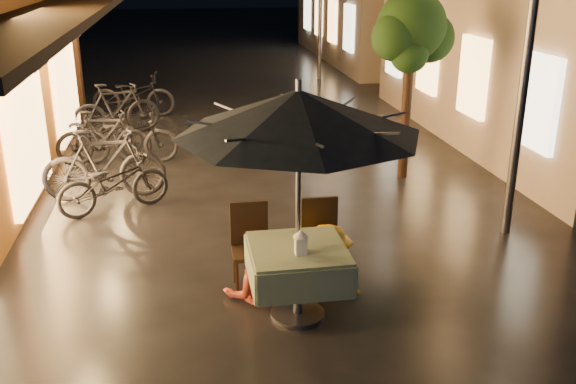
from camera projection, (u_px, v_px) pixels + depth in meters
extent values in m
plane|color=black|center=(320.00, 332.00, 6.37)|extent=(90.00, 90.00, 0.00)
cube|color=black|center=(52.00, 17.00, 8.69)|extent=(1.20, 10.50, 0.12)
cube|color=#FFB663|center=(24.00, 116.00, 9.06)|extent=(0.10, 2.20, 2.40)
cube|color=#FFB663|center=(64.00, 75.00, 12.31)|extent=(0.10, 2.20, 2.40)
cube|color=#FFB663|center=(538.00, 102.00, 9.44)|extent=(0.10, 1.00, 1.40)
cube|color=#FFB663|center=(473.00, 77.00, 11.48)|extent=(0.10, 1.00, 1.40)
cube|color=#FFB663|center=(428.00, 59.00, 13.51)|extent=(0.10, 1.00, 1.40)
cube|color=#FFB663|center=(395.00, 46.00, 15.55)|extent=(0.10, 1.00, 1.40)
cube|color=#FFB663|center=(349.00, 28.00, 19.63)|extent=(0.10, 1.00, 1.40)
cube|color=#FFB663|center=(332.00, 21.00, 21.67)|extent=(0.10, 1.00, 1.40)
cube|color=#FFB663|center=(319.00, 16.00, 23.71)|extent=(0.10, 1.00, 1.40)
cube|color=#FFB663|center=(307.00, 12.00, 25.75)|extent=(0.10, 1.00, 1.40)
cylinder|color=black|center=(406.00, 113.00, 10.54)|extent=(0.16, 0.16, 2.20)
sphere|color=black|center=(412.00, 26.00, 10.06)|extent=(1.10, 1.10, 1.10)
sphere|color=black|center=(429.00, 38.00, 10.27)|extent=(0.80, 0.80, 0.80)
sphere|color=black|center=(396.00, 37.00, 9.92)|extent=(0.76, 0.76, 0.76)
sphere|color=black|center=(409.00, 5.00, 10.24)|extent=(0.70, 0.70, 0.70)
sphere|color=black|center=(409.00, 54.00, 9.95)|extent=(0.60, 0.60, 0.60)
cylinder|color=#59595E|center=(524.00, 85.00, 8.01)|extent=(0.12, 0.12, 4.00)
cylinder|color=#59595E|center=(320.00, 12.00, 19.13)|extent=(0.12, 0.12, 4.00)
cylinder|color=#59595E|center=(298.00, 284.00, 6.54)|extent=(0.10, 0.10, 0.72)
cylinder|color=#59595E|center=(298.00, 313.00, 6.66)|extent=(0.56, 0.56, 0.04)
cube|color=#244E2C|center=(298.00, 250.00, 6.41)|extent=(0.95, 0.95, 0.06)
cube|color=#244E2C|center=(344.00, 261.00, 6.54)|extent=(0.04, 0.95, 0.33)
cube|color=#244E2C|center=(251.00, 268.00, 6.39)|extent=(0.04, 0.95, 0.33)
cube|color=#244E2C|center=(290.00, 245.00, 6.91)|extent=(0.95, 0.04, 0.33)
cube|color=#244E2C|center=(307.00, 287.00, 6.03)|extent=(0.95, 0.04, 0.33)
cylinder|color=#59595E|center=(298.00, 213.00, 6.27)|extent=(0.05, 0.05, 2.30)
cone|color=black|center=(299.00, 112.00, 5.93)|extent=(2.37, 2.37, 0.43)
cylinder|color=#59595E|center=(299.00, 86.00, 5.85)|extent=(0.06, 0.06, 0.12)
cube|color=black|center=(251.00, 252.00, 7.05)|extent=(0.42, 0.42, 0.05)
cube|color=black|center=(249.00, 225.00, 7.14)|extent=(0.42, 0.04, 0.55)
cylinder|color=black|center=(237.00, 280.00, 6.94)|extent=(0.04, 0.04, 0.43)
cylinder|color=black|center=(270.00, 278.00, 7.00)|extent=(0.04, 0.04, 0.43)
cylinder|color=black|center=(234.00, 265.00, 7.27)|extent=(0.04, 0.04, 0.43)
cylinder|color=black|center=(266.00, 263.00, 7.33)|extent=(0.04, 0.04, 0.43)
cube|color=black|center=(322.00, 247.00, 7.18)|extent=(0.42, 0.42, 0.05)
cube|color=black|center=(319.00, 220.00, 7.27)|extent=(0.42, 0.04, 0.55)
cylinder|color=black|center=(310.00, 274.00, 7.06)|extent=(0.04, 0.04, 0.43)
cylinder|color=black|center=(341.00, 272.00, 7.12)|extent=(0.04, 0.04, 0.43)
cylinder|color=black|center=(303.00, 260.00, 7.40)|extent=(0.04, 0.04, 0.43)
cylinder|color=black|center=(334.00, 258.00, 7.45)|extent=(0.04, 0.04, 0.43)
cube|color=white|center=(301.00, 245.00, 6.23)|extent=(0.11, 0.11, 0.18)
cube|color=#FFD88C|center=(301.00, 246.00, 6.23)|extent=(0.07, 0.07, 0.12)
cone|color=white|center=(301.00, 233.00, 6.19)|extent=(0.16, 0.16, 0.07)
imported|color=#EC4D32|center=(252.00, 237.00, 6.85)|extent=(0.72, 0.59, 1.38)
imported|color=#EA9903|center=(328.00, 228.00, 6.95)|extent=(1.09, 0.83, 1.49)
imported|color=black|center=(113.00, 183.00, 9.28)|extent=(1.74, 1.18, 0.87)
imported|color=black|center=(104.00, 164.00, 9.72)|extent=(1.87, 0.62, 1.11)
imported|color=black|center=(126.00, 137.00, 11.52)|extent=(1.88, 0.76, 0.97)
imported|color=black|center=(103.00, 138.00, 11.39)|extent=(1.69, 0.56, 1.00)
imported|color=black|center=(103.00, 130.00, 12.14)|extent=(1.74, 1.16, 0.86)
imported|color=black|center=(116.00, 109.00, 13.36)|extent=(1.89, 0.97, 1.09)
imported|color=black|center=(133.00, 95.00, 14.98)|extent=(2.00, 0.95, 1.01)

